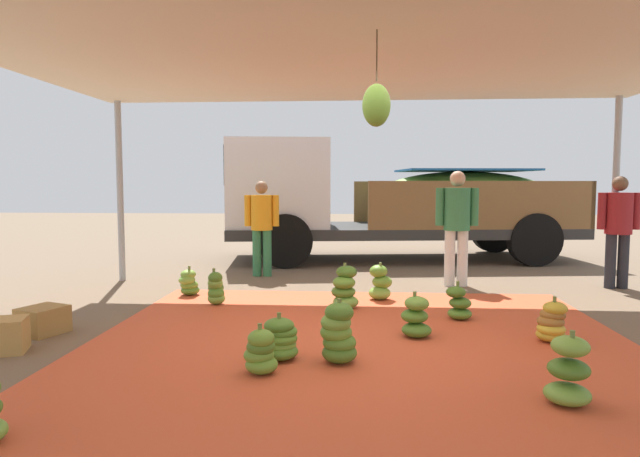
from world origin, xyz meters
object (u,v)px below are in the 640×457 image
banana_bunch_5 (261,352)px  banana_bunch_11 (280,339)px  banana_bunch_1 (216,289)px  worker_2 (618,223)px  banana_bunch_2 (552,323)px  crate_0 (43,320)px  cargo_truck_main (388,200)px  banana_bunch_7 (459,304)px  banana_bunch_3 (569,373)px  banana_bunch_9 (416,318)px  worker_1 (457,219)px  worker_0 (262,221)px  banana_bunch_0 (338,334)px  banana_bunch_4 (189,283)px  banana_bunch_10 (345,289)px  banana_bunch_8 (380,283)px

banana_bunch_5 → banana_bunch_11: (0.10, 0.39, -0.00)m
banana_bunch_1 → worker_2: (5.64, 1.54, 0.76)m
banana_bunch_2 → crate_0: bearing=-179.6°
worker_2 → banana_bunch_2: bearing=-123.2°
cargo_truck_main → banana_bunch_7: bearing=-83.9°
banana_bunch_2 → banana_bunch_3: (-0.41, -1.54, 0.03)m
banana_bunch_9 → worker_1: bearing=72.7°
banana_bunch_7 → worker_0: worker_0 is taller
banana_bunch_11 → worker_1: bearing=59.6°
banana_bunch_0 → banana_bunch_11: bearing=171.7°
banana_bunch_3 → banana_bunch_4: banana_bunch_3 is taller
cargo_truck_main → worker_2: cargo_truck_main is taller
worker_1 → crate_0: 5.69m
banana_bunch_3 → banana_bunch_9: (-0.90, 1.64, -0.03)m
worker_1 → cargo_truck_main: bearing=106.8°
banana_bunch_1 → banana_bunch_3: 4.42m
banana_bunch_4 → banana_bunch_11: 3.14m
worker_0 → crate_0: 4.14m
banana_bunch_7 → cargo_truck_main: (-0.54, 5.05, 1.03)m
banana_bunch_0 → banana_bunch_10: size_ratio=0.99×
banana_bunch_2 → banana_bunch_9: size_ratio=0.98×
banana_bunch_7 → banana_bunch_10: (-1.31, 0.47, 0.07)m
banana_bunch_7 → banana_bunch_10: bearing=160.3°
banana_bunch_2 → banana_bunch_9: bearing=175.8°
banana_bunch_3 → banana_bunch_5: (-2.27, 0.45, -0.04)m
banana_bunch_0 → worker_2: bearing=43.1°
worker_0 → crate_0: size_ratio=3.84×
banana_bunch_7 → worker_1: (0.34, 2.15, 0.83)m
banana_bunch_0 → banana_bunch_9: banana_bunch_0 is taller
banana_bunch_9 → worker_0: 4.26m
crate_0 → banana_bunch_2: bearing=0.4°
banana_bunch_0 → banana_bunch_8: size_ratio=1.14×
worker_0 → banana_bunch_4: bearing=-113.1°
banana_bunch_4 → cargo_truck_main: cargo_truck_main is taller
banana_bunch_8 → worker_0: size_ratio=0.31×
banana_bunch_2 → worker_2: 3.61m
worker_0 → banana_bunch_9: bearing=-58.5°
banana_bunch_1 → cargo_truck_main: 5.19m
worker_2 → banana_bunch_0: bearing=-136.9°
banana_bunch_11 → banana_bunch_9: bearing=32.1°
banana_bunch_2 → worker_0: (-3.50, 3.68, 0.73)m
crate_0 → banana_bunch_5: bearing=-23.3°
banana_bunch_8 → worker_2: (3.53, 1.07, 0.75)m
banana_bunch_4 → worker_2: size_ratio=0.25×
banana_bunch_4 → banana_bunch_9: banana_bunch_9 is taller
banana_bunch_7 → cargo_truck_main: 5.18m
banana_bunch_4 → banana_bunch_5: 3.43m
banana_bunch_5 → banana_bunch_0: bearing=26.9°
worker_2 → banana_bunch_11: bearing=-141.0°
banana_bunch_0 → banana_bunch_2: (2.06, 0.78, -0.06)m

